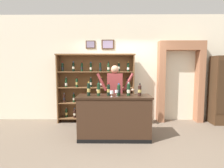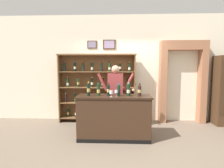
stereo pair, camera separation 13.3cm
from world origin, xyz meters
The scene contains 14 objects.
ground_plane centered at (0.00, 0.00, -0.01)m, with size 14.00×14.00×0.02m, color #6B5B4C.
back_wall centered at (0.00, 1.53, 1.60)m, with size 12.00×0.19×3.20m.
wine_shelf centered at (-0.73, 1.24, 1.06)m, with size 2.28×0.30×2.02m.
archway_doorway centered at (1.78, 1.40, 1.33)m, with size 1.33×0.45×2.39m.
tasting_counter centered at (-0.19, 0.00, 0.50)m, with size 1.67×0.60×1.00m.
shopkeeper centered at (-0.17, 0.59, 1.04)m, with size 0.99×0.22×1.68m.
tasting_bottle_chianti centered at (-0.77, -0.02, 1.15)m, with size 0.07×0.07×0.32m.
tasting_bottle_prosecco centered at (-0.54, -0.01, 1.15)m, with size 0.07×0.07×0.33m.
tasting_bottle_grappa centered at (-0.32, -0.01, 1.14)m, with size 0.07×0.07×0.29m.
tasting_bottle_brunello centered at (-0.09, 0.00, 1.14)m, with size 0.08×0.08×0.28m.
tasting_bottle_super_tuscan centered at (0.14, 0.01, 1.14)m, with size 0.08×0.08×0.31m.
tasting_bottle_riserva centered at (0.38, -0.03, 1.13)m, with size 0.08×0.08×0.28m.
wine_glass_right centered at (-0.25, -0.17, 1.10)m, with size 0.08×0.08×0.14m.
wine_glass_center centered at (-0.14, -0.10, 1.10)m, with size 0.07×0.07×0.14m.
Camera 1 is at (-0.20, -3.95, 1.65)m, focal length 28.32 mm.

